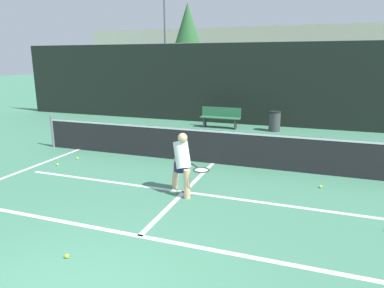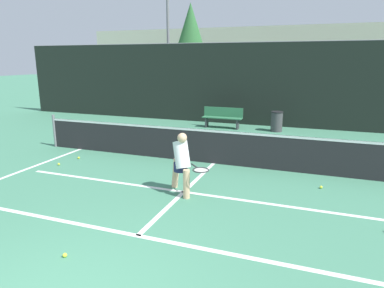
{
  "view_description": "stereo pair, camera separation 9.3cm",
  "coord_description": "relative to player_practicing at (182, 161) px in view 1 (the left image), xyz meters",
  "views": [
    {
      "loc": [
        2.53,
        -2.46,
        2.83
      ],
      "look_at": [
        -0.02,
        4.68,
        0.95
      ],
      "focal_mm": 32.0,
      "sensor_mm": 36.0,
      "label": 1
    },
    {
      "loc": [
        2.62,
        -2.43,
        2.83
      ],
      "look_at": [
        -0.02,
        4.68,
        0.95
      ],
      "focal_mm": 32.0,
      "sensor_mm": 36.0,
      "label": 2
    }
  ],
  "objects": [
    {
      "name": "tennis_ball_scattered_6",
      "position": [
        -0.69,
        -2.89,
        -0.69
      ],
      "size": [
        0.07,
        0.07,
        0.07
      ],
      "primitive_type": "sphere",
      "color": "#D1E033",
      "rests_on": "ground"
    },
    {
      "name": "court_service_line",
      "position": [
        0.0,
        0.09,
        -0.72
      ],
      "size": [
        8.25,
        0.1,
        0.01
      ],
      "primitive_type": "cube",
      "color": "white",
      "rests_on": "ground"
    },
    {
      "name": "fence_back",
      "position": [
        0.0,
        8.54,
        1.04
      ],
      "size": [
        24.0,
        0.06,
        3.55
      ],
      "color": "black",
      "rests_on": "ground"
    },
    {
      "name": "trash_bin",
      "position": [
        1.1,
        7.45,
        -0.32
      ],
      "size": [
        0.48,
        0.48,
        0.81
      ],
      "color": "#3F3F42",
      "rests_on": "ground"
    },
    {
      "name": "net",
      "position": [
        0.0,
        2.36,
        -0.22
      ],
      "size": [
        11.09,
        0.09,
        1.07
      ],
      "color": "slate",
      "rests_on": "ground"
    },
    {
      "name": "tennis_ball_scattered_1",
      "position": [
        -3.94,
        0.71,
        -0.69
      ],
      "size": [
        0.07,
        0.07,
        0.07
      ],
      "primitive_type": "sphere",
      "color": "#D1E033",
      "rests_on": "ground"
    },
    {
      "name": "building_far",
      "position": [
        0.0,
        23.87,
        2.0
      ],
      "size": [
        36.0,
        2.4,
        5.45
      ],
      "primitive_type": "cube",
      "color": "beige",
      "rests_on": "ground"
    },
    {
      "name": "court_sideline_left",
      "position": [
        -4.51,
        0.2,
        -0.72
      ],
      "size": [
        0.1,
        5.32,
        0.01
      ],
      "primitive_type": "cube",
      "color": "white",
      "rests_on": "ground"
    },
    {
      "name": "courtside_bench",
      "position": [
        -1.14,
        7.41,
        -0.26
      ],
      "size": [
        1.69,
        0.39,
        0.86
      ],
      "rotation": [
        0.0,
        0.0,
        -0.01
      ],
      "color": "#33724C",
      "rests_on": "ground"
    },
    {
      "name": "tree_west",
      "position": [
        -6.03,
        16.61,
        3.9
      ],
      "size": [
        2.46,
        2.46,
        6.57
      ],
      "color": "brown",
      "rests_on": "ground"
    },
    {
      "name": "player_practicing",
      "position": [
        0.0,
        0.0,
        0.0
      ],
      "size": [
        1.13,
        0.81,
        1.36
      ],
      "rotation": [
        0.0,
        0.0,
        -0.8
      ],
      "color": "#DBAD84",
      "rests_on": "ground"
    },
    {
      "name": "parked_car",
      "position": [
        -1.58,
        12.29,
        -0.09
      ],
      "size": [
        1.62,
        4.11,
        1.5
      ],
      "color": "navy",
      "rests_on": "ground"
    },
    {
      "name": "court_baseline_near",
      "position": [
        0.0,
        -1.96,
        -0.72
      ],
      "size": [
        11.0,
        0.1,
        0.01
      ],
      "primitive_type": "cube",
      "color": "white",
      "rests_on": "ground"
    },
    {
      "name": "tennis_ball_scattered_5",
      "position": [
        -3.83,
        1.41,
        -0.69
      ],
      "size": [
        0.07,
        0.07,
        0.07
      ],
      "primitive_type": "sphere",
      "color": "#D1E033",
      "rests_on": "ground"
    },
    {
      "name": "court_center_mark",
      "position": [
        0.0,
        0.2,
        -0.72
      ],
      "size": [
        0.1,
        4.32,
        0.01
      ],
      "primitive_type": "cube",
      "color": "white",
      "rests_on": "ground"
    },
    {
      "name": "floodlight_mast",
      "position": [
        -5.77,
        12.24,
        4.2
      ],
      "size": [
        1.1,
        0.24,
        7.64
      ],
      "color": "slate",
      "rests_on": "ground"
    },
    {
      "name": "tree_mid",
      "position": [
        -1.32,
        15.1,
        2.48
      ],
      "size": [
        3.19,
        3.19,
        3.7
      ],
      "color": "brown",
      "rests_on": "ground"
    },
    {
      "name": "tennis_ball_scattered_2",
      "position": [
        2.83,
        1.36,
        -0.69
      ],
      "size": [
        0.07,
        0.07,
        0.07
      ],
      "primitive_type": "sphere",
      "color": "#D1E033",
      "rests_on": "ground"
    },
    {
      "name": "tennis_ball_scattered_4",
      "position": [
        -0.5,
        1.41,
        -0.69
      ],
      "size": [
        0.07,
        0.07,
        0.07
      ],
      "primitive_type": "sphere",
      "color": "#D1E033",
      "rests_on": "ground"
    }
  ]
}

